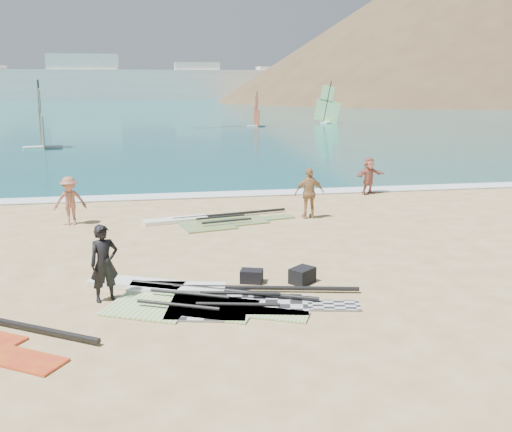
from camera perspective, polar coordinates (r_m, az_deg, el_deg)
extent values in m
plane|color=#D9BD7F|center=(12.69, -0.54, -8.64)|extent=(300.00, 300.00, 0.00)
cube|color=#0C4C55|center=(143.71, -9.37, 11.16)|extent=(300.00, 240.00, 0.06)
cube|color=white|center=(24.46, -5.27, 2.02)|extent=(300.00, 1.20, 0.04)
cube|color=white|center=(162.63, -16.75, 12.43)|extent=(160.00, 8.00, 8.00)
cube|color=white|center=(162.64, -16.80, 13.13)|extent=(18.00, 7.00, 12.00)
cube|color=white|center=(162.06, -5.90, 13.25)|extent=(12.00, 7.00, 10.00)
cube|color=white|center=(165.79, 2.98, 13.13)|extent=(16.00, 7.00, 9.00)
cube|color=white|center=(171.35, 9.70, 13.30)|extent=(10.00, 7.00, 11.00)
cone|color=brown|center=(166.24, 21.96, 10.65)|extent=(143.00, 143.00, 45.00)
cube|color=#242426|center=(12.59, -4.73, -8.78)|extent=(2.04, 2.18, 0.04)
cube|color=#242426|center=(12.50, 2.18, -8.90)|extent=(1.53, 1.46, 0.04)
cube|color=#242426|center=(12.57, 7.81, -8.90)|extent=(1.22, 0.78, 0.04)
cylinder|color=black|center=(13.26, 0.96, -7.20)|extent=(4.23, 1.00, 0.10)
cylinder|color=black|center=(12.78, -1.62, -7.71)|extent=(1.75, 0.44, 0.07)
cylinder|color=black|center=(12.17, -1.82, -8.81)|extent=(1.75, 0.44, 0.07)
cube|color=white|center=(13.47, -7.90, -7.18)|extent=(2.32, 1.06, 0.12)
cube|color=#8ED23A|center=(12.84, -10.06, -8.49)|extent=(2.40, 2.49, 0.04)
cube|color=#8ED23A|center=(12.31, -3.38, -9.28)|extent=(1.76, 1.71, 0.04)
cube|color=#8ED23A|center=(12.00, 2.45, -9.87)|extent=(1.30, 1.01, 0.04)
cylinder|color=black|center=(13.13, -3.42, -7.43)|extent=(4.11, 1.95, 0.11)
cylinder|color=black|center=(12.83, -6.67, -7.72)|extent=(1.71, 0.84, 0.08)
cylinder|color=black|center=(12.24, -7.82, -8.81)|extent=(1.71, 0.84, 0.08)
cube|color=white|center=(13.92, -11.87, -6.66)|extent=(2.38, 1.54, 0.12)
cube|color=orange|center=(19.42, -5.05, -0.86)|extent=(2.03, 2.17, 0.04)
cube|color=orange|center=(19.90, -0.97, -0.47)|extent=(1.53, 1.46, 0.04)
cube|color=orange|center=(20.35, 2.20, -0.16)|extent=(1.21, 0.78, 0.04)
cylinder|color=black|center=(20.54, -2.54, 0.19)|extent=(4.19, 1.01, 0.10)
cylinder|color=black|center=(19.88, -3.55, -0.08)|extent=(1.74, 0.45, 0.07)
cylinder|color=black|center=(19.28, -2.93, -0.49)|extent=(1.74, 0.45, 0.07)
cube|color=white|center=(19.97, -8.06, -0.42)|extent=(2.31, 1.07, 0.12)
cube|color=red|center=(10.92, -21.84, -13.32)|extent=(1.45, 1.25, 0.04)
cube|color=black|center=(13.86, 4.65, -5.94)|extent=(0.72, 0.70, 0.37)
cube|color=black|center=(13.85, -0.44, -6.03)|extent=(0.62, 0.52, 0.32)
imported|color=black|center=(12.95, -14.95, -4.59)|extent=(0.74, 0.61, 1.73)
imported|color=#A1624D|center=(20.24, -18.11, 1.45)|extent=(1.10, 0.67, 1.65)
imported|color=#AD7F4E|center=(20.25, 5.36, 2.29)|extent=(1.07, 0.45, 1.82)
imported|color=#B96856|center=(25.12, 11.21, 3.98)|extent=(1.56, 0.95, 1.60)
cube|color=white|center=(44.80, -20.54, 6.47)|extent=(2.83, 1.51, 0.16)
cube|color=#D64505|center=(44.68, -20.67, 8.16)|extent=(0.97, 3.23, 2.97)
cube|color=#D64505|center=(44.57, -20.89, 10.76)|extent=(0.57, 1.82, 2.06)
cylinder|color=black|center=(44.61, -20.79, 9.60)|extent=(0.37, 0.93, 4.71)
cube|color=white|center=(62.78, 0.05, 8.98)|extent=(2.13, 0.74, 0.12)
cube|color=red|center=(62.71, 0.05, 9.91)|extent=(0.23, 2.57, 2.29)
cube|color=red|center=(62.64, 0.05, 11.35)|extent=(0.15, 1.45, 1.59)
cylinder|color=black|center=(62.66, 0.05, 10.71)|extent=(0.13, 0.73, 3.63)
cube|color=white|center=(68.56, 7.10, 9.25)|extent=(2.21, 2.67, 0.16)
cube|color=#54D432|center=(68.48, 7.13, 10.36)|extent=(2.74, 1.96, 2.95)
cube|color=#54D432|center=(68.42, 7.18, 12.05)|extent=(1.56, 1.13, 2.05)
cylinder|color=black|center=(68.44, 7.16, 11.30)|extent=(0.83, 0.63, 4.68)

